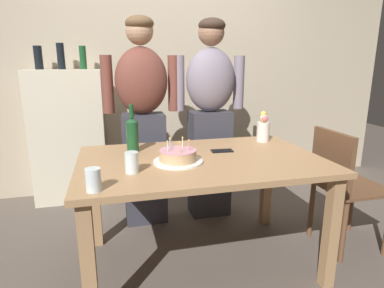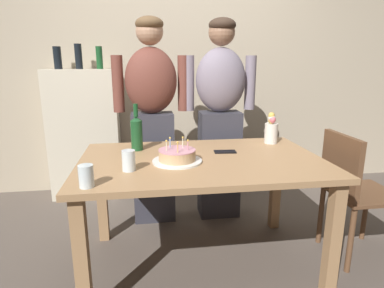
{
  "view_description": "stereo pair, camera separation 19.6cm",
  "coord_description": "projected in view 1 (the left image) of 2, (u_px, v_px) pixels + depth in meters",
  "views": [
    {
      "loc": [
        -0.53,
        -1.87,
        1.32
      ],
      "look_at": [
        -0.06,
        -0.02,
        0.84
      ],
      "focal_mm": 30.29,
      "sensor_mm": 36.0,
      "label": 1
    },
    {
      "loc": [
        -0.34,
        -1.91,
        1.32
      ],
      "look_at": [
        -0.06,
        -0.02,
        0.84
      ],
      "focal_mm": 30.29,
      "sensor_mm": 36.0,
      "label": 2
    }
  ],
  "objects": [
    {
      "name": "wine_bottle",
      "position": [
        132.0,
        134.0,
        2.14
      ],
      "size": [
        0.08,
        0.08,
        0.32
      ],
      "color": "#194723",
      "rests_on": "dining_table"
    },
    {
      "name": "cell_phone",
      "position": [
        222.0,
        151.0,
        2.17
      ],
      "size": [
        0.15,
        0.08,
        0.01
      ],
      "primitive_type": "cube",
      "rotation": [
        0.0,
        0.0,
        -0.07
      ],
      "color": "black",
      "rests_on": "dining_table"
    },
    {
      "name": "shelf_cabinet",
      "position": [
        69.0,
        136.0,
        3.08
      ],
      "size": [
        0.66,
        0.3,
        1.49
      ],
      "color": "beige",
      "rests_on": "ground_plane"
    },
    {
      "name": "back_wall",
      "position": [
        161.0,
        64.0,
        3.34
      ],
      "size": [
        5.2,
        0.1,
        2.6
      ],
      "primitive_type": "cube",
      "color": "tan",
      "rests_on": "ground_plane"
    },
    {
      "name": "water_glass_near",
      "position": [
        132.0,
        162.0,
        1.74
      ],
      "size": [
        0.07,
        0.07,
        0.12
      ],
      "primitive_type": "cylinder",
      "color": "silver",
      "rests_on": "dining_table"
    },
    {
      "name": "water_glass_far",
      "position": [
        93.0,
        180.0,
        1.49
      ],
      "size": [
        0.07,
        0.07,
        0.11
      ],
      "primitive_type": "cylinder",
      "color": "silver",
      "rests_on": "dining_table"
    },
    {
      "name": "dining_table",
      "position": [
        201.0,
        173.0,
        2.05
      ],
      "size": [
        1.5,
        0.96,
        0.74
      ],
      "color": "#A37A51",
      "rests_on": "ground_plane"
    },
    {
      "name": "person_woman_cardigan",
      "position": [
        210.0,
        117.0,
        2.73
      ],
      "size": [
        0.61,
        0.27,
        1.66
      ],
      "rotation": [
        0.0,
        0.0,
        3.14
      ],
      "color": "#33333D",
      "rests_on": "ground_plane"
    },
    {
      "name": "flower_vase",
      "position": [
        263.0,
        128.0,
        2.43
      ],
      "size": [
        0.1,
        0.1,
        0.23
      ],
      "color": "silver",
      "rests_on": "dining_table"
    },
    {
      "name": "person_man_bearded",
      "position": [
        143.0,
        120.0,
        2.6
      ],
      "size": [
        0.61,
        0.27,
        1.66
      ],
      "rotation": [
        0.0,
        0.0,
        3.14
      ],
      "color": "#33333D",
      "rests_on": "ground_plane"
    },
    {
      "name": "dining_chair",
      "position": [
        342.0,
        180.0,
        2.27
      ],
      "size": [
        0.42,
        0.42,
        0.87
      ],
      "rotation": [
        0.0,
        0.0,
        1.57
      ],
      "color": "brown",
      "rests_on": "ground_plane"
    },
    {
      "name": "birthday_cake",
      "position": [
        178.0,
        157.0,
        1.93
      ],
      "size": [
        0.3,
        0.3,
        0.14
      ],
      "color": "white",
      "rests_on": "dining_table"
    },
    {
      "name": "ground_plane",
      "position": [
        200.0,
        262.0,
        2.21
      ],
      "size": [
        10.0,
        10.0,
        0.0
      ],
      "primitive_type": "plane",
      "color": "#564C44"
    }
  ]
}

